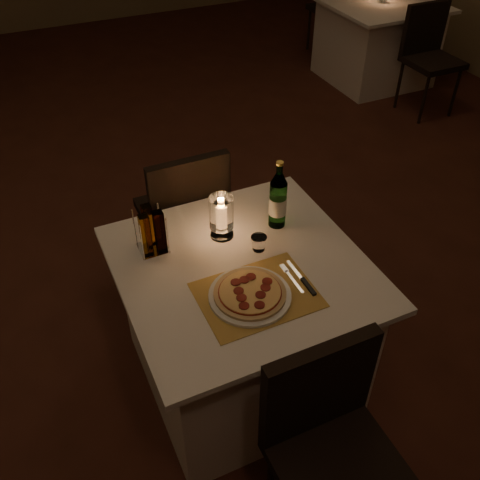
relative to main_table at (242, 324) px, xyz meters
name	(u,v)px	position (x,y,z in m)	size (l,w,h in m)	color
floor	(150,305)	(-0.28, 0.65, -0.38)	(8.00, 10.00, 0.02)	#4B2218
main_table	(242,324)	(0.00, 0.00, 0.00)	(1.00, 1.00, 0.74)	white
chair_near	(329,435)	(0.00, -0.71, 0.18)	(0.42, 0.42, 0.90)	black
chair_far	(185,208)	(0.00, 0.71, 0.18)	(0.42, 0.42, 0.90)	black
placemat	(257,295)	(-0.02, -0.18, 0.37)	(0.45, 0.34, 0.00)	gold
plate	(250,296)	(-0.05, -0.18, 0.38)	(0.32, 0.32, 0.01)	white
pizza	(250,293)	(-0.05, -0.18, 0.39)	(0.28, 0.28, 0.02)	#D8B77F
fork	(290,276)	(0.14, -0.15, 0.37)	(0.02, 0.18, 0.00)	silver
knife	(305,283)	(0.18, -0.21, 0.37)	(0.02, 0.22, 0.01)	black
tumbler	(259,243)	(0.11, 0.06, 0.40)	(0.07, 0.07, 0.07)	white
water_bottle	(278,200)	(0.26, 0.18, 0.50)	(0.08, 0.08, 0.33)	#589A53
hurricane_candle	(221,214)	(0.00, 0.21, 0.48)	(0.10, 0.10, 0.20)	white
cruet_caddy	(152,232)	(-0.30, 0.24, 0.46)	(0.12, 0.12, 0.21)	white
neighbor_table_right	(376,42)	(2.69, 2.72, 0.00)	(1.00, 1.00, 0.74)	white
neighbor_chair_ra	(429,48)	(2.69, 2.01, 0.18)	(0.42, 0.42, 0.90)	black
neighbor_chair_rb	(338,3)	(2.69, 3.43, 0.18)	(0.42, 0.42, 0.90)	black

